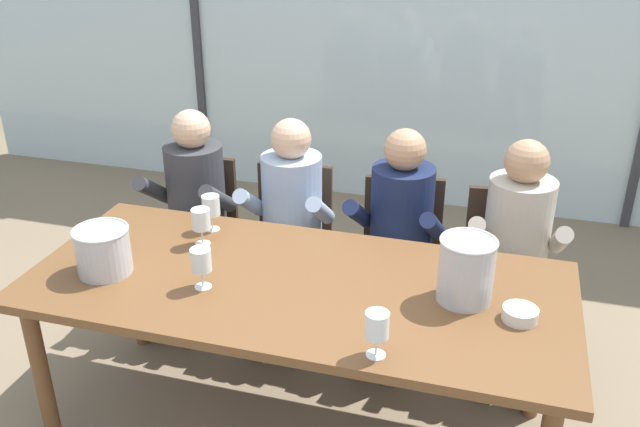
{
  "coord_description": "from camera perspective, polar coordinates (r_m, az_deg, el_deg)",
  "views": [
    {
      "loc": [
        0.76,
        -2.27,
        2.22
      ],
      "look_at": [
        0.0,
        0.35,
        0.93
      ],
      "focal_mm": 38.0,
      "sensor_mm": 36.0,
      "label": 1
    }
  ],
  "objects": [
    {
      "name": "hillside_vineyard",
      "position": [
        8.19,
        11.09,
        16.44
      ],
      "size": [
        13.44,
        2.4,
        2.02
      ],
      "primitive_type": "cube",
      "color": "#477A38",
      "rests_on": "ground"
    },
    {
      "name": "ice_bucket_primary",
      "position": [
        2.67,
        12.2,
        -4.61
      ],
      "size": [
        0.22,
        0.22,
        0.26
      ],
      "color": "#B7B7BC",
      "rests_on": "dining_table"
    },
    {
      "name": "wine_glass_by_right_taster",
      "position": [
        2.74,
        -9.99,
        -4.03
      ],
      "size": [
        0.08,
        0.08,
        0.17
      ],
      "color": "silver",
      "rests_on": "dining_table"
    },
    {
      "name": "ground",
      "position": [
        4.03,
        2.59,
        -8.16
      ],
      "size": [
        14.0,
        14.0,
        0.0
      ],
      "primitive_type": "plane",
      "color": "#847056"
    },
    {
      "name": "ice_bucket_secondary",
      "position": [
        2.95,
        -17.81,
        -2.93
      ],
      "size": [
        0.23,
        0.23,
        0.2
      ],
      "color": "#B7B7BC",
      "rests_on": "dining_table"
    },
    {
      "name": "person_beige_jumper",
      "position": [
        3.4,
        16.16,
        -2.64
      ],
      "size": [
        0.46,
        0.61,
        1.19
      ],
      "rotation": [
        0.0,
        0.0,
        0.01
      ],
      "color": "#B7AD9E",
      "rests_on": "ground"
    },
    {
      "name": "person_charcoal_jacket",
      "position": [
        3.76,
        -10.85,
        0.74
      ],
      "size": [
        0.46,
        0.61,
        1.19
      ],
      "rotation": [
        0.0,
        0.0,
        -0.01
      ],
      "color": "#38383D",
      "rests_on": "ground"
    },
    {
      "name": "chair_near_curtain",
      "position": [
        3.95,
        -10.32,
        -0.79
      ],
      "size": [
        0.47,
        0.47,
        0.88
      ],
      "rotation": [
        0.0,
        0.0,
        0.08
      ],
      "color": "#332319",
      "rests_on": "ground"
    },
    {
      "name": "person_navy_polo",
      "position": [
        3.43,
        6.48,
        -1.46
      ],
      "size": [
        0.49,
        0.63,
        1.19
      ],
      "rotation": [
        0.0,
        0.0,
        -0.1
      ],
      "color": "#192347",
      "rests_on": "ground"
    },
    {
      "name": "window_mullion_left",
      "position": [
        5.57,
        -10.37,
        15.47
      ],
      "size": [
        0.06,
        0.06,
        2.6
      ],
      "primitive_type": "cube",
      "color": "#38383D",
      "rests_on": "ground"
    },
    {
      "name": "wine_glass_center_pour",
      "position": [
        3.2,
        -9.17,
        0.54
      ],
      "size": [
        0.08,
        0.08,
        0.17
      ],
      "color": "silver",
      "rests_on": "dining_table"
    },
    {
      "name": "chair_left_of_center",
      "position": [
        3.78,
        -2.43,
        -1.61
      ],
      "size": [
        0.47,
        0.47,
        0.88
      ],
      "rotation": [
        0.0,
        0.0,
        0.08
      ],
      "color": "#332319",
      "rests_on": "ground"
    },
    {
      "name": "chair_center",
      "position": [
        3.63,
        6.85,
        -2.96
      ],
      "size": [
        0.5,
        0.5,
        0.88
      ],
      "rotation": [
        0.0,
        0.0,
        0.14
      ],
      "color": "#332319",
      "rests_on": "ground"
    },
    {
      "name": "chair_right_of_center",
      "position": [
        3.61,
        15.37,
        -3.99
      ],
      "size": [
        0.49,
        0.49,
        0.88
      ],
      "rotation": [
        0.0,
        0.0,
        0.13
      ],
      "color": "#332319",
      "rests_on": "ground"
    },
    {
      "name": "dining_table",
      "position": [
        2.84,
        -1.98,
        -7.05
      ],
      "size": [
        2.24,
        0.98,
        0.78
      ],
      "color": "brown",
      "rests_on": "ground"
    },
    {
      "name": "person_pale_blue_shirt",
      "position": [
        3.56,
        -2.72,
        -0.3
      ],
      "size": [
        0.47,
        0.61,
        1.19
      ],
      "rotation": [
        0.0,
        0.0,
        0.02
      ],
      "color": "#9EB2D1",
      "rests_on": "ground"
    },
    {
      "name": "wine_glass_by_left_taster",
      "position": [
        3.07,
        -9.99,
        -0.61
      ],
      "size": [
        0.08,
        0.08,
        0.17
      ],
      "color": "silver",
      "rests_on": "dining_table"
    },
    {
      "name": "window_glass_panel",
      "position": [
        5.09,
        7.54,
        14.74
      ],
      "size": [
        7.44,
        0.03,
        2.6
      ],
      "primitive_type": "cube",
      "color": "silver",
      "rests_on": "ground"
    },
    {
      "name": "wine_glass_near_bucket",
      "position": [
        2.32,
        4.82,
        -9.41
      ],
      "size": [
        0.08,
        0.08,
        0.17
      ],
      "color": "silver",
      "rests_on": "dining_table"
    },
    {
      "name": "tasting_bowl",
      "position": [
        2.66,
        16.49,
        -8.13
      ],
      "size": [
        0.13,
        0.13,
        0.05
      ],
      "primitive_type": "cylinder",
      "color": "silver",
      "rests_on": "dining_table"
    }
  ]
}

